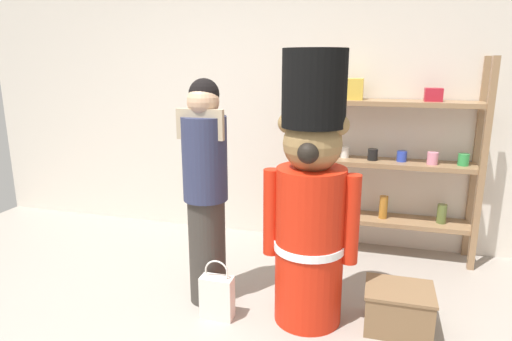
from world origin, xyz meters
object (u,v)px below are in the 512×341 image
teddy_bear_guard (311,200)px  shopping_bag (217,296)px  display_crate (398,308)px  merchandise_shelf (386,158)px  person_shopper (206,188)px

teddy_bear_guard → shopping_bag: 0.91m
teddy_bear_guard → display_crate: teddy_bear_guard is taller
merchandise_shelf → shopping_bag: merchandise_shelf is taller
teddy_bear_guard → display_crate: 0.91m
teddy_bear_guard → person_shopper: teddy_bear_guard is taller
merchandise_shelf → display_crate: bearing=-84.1°
person_shopper → shopping_bag: person_shopper is taller
teddy_bear_guard → merchandise_shelf: bearing=69.7°
display_crate → person_shopper: bearing=179.7°
display_crate → teddy_bear_guard: bearing=-175.4°
teddy_bear_guard → shopping_bag: bearing=-165.0°
teddy_bear_guard → shopping_bag: teddy_bear_guard is taller
shopping_bag → merchandise_shelf: bearing=53.2°
shopping_bag → display_crate: shopping_bag is taller
merchandise_shelf → person_shopper: 1.68m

